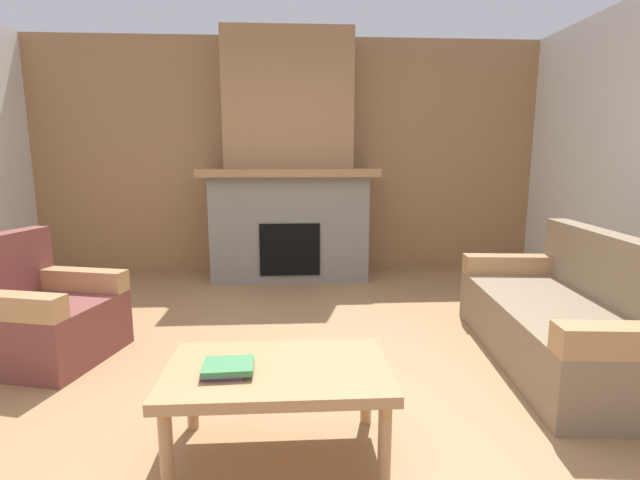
# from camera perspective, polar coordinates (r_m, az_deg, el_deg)

# --- Properties ---
(ground) EXTENTS (9.00, 9.00, 0.00)m
(ground) POSITION_cam_1_polar(r_m,az_deg,el_deg) (2.98, -3.78, -16.96)
(ground) COLOR #9E754C
(wall_back_wood_panel) EXTENTS (6.00, 0.12, 2.70)m
(wall_back_wood_panel) POSITION_cam_1_polar(r_m,az_deg,el_deg) (5.65, -3.79, 10.05)
(wall_back_wood_panel) COLOR #997047
(wall_back_wood_panel) RESTS_ON ground
(fireplace) EXTENTS (1.90, 0.82, 2.70)m
(fireplace) POSITION_cam_1_polar(r_m,az_deg,el_deg) (5.28, -3.79, 8.02)
(fireplace) COLOR gray
(fireplace) RESTS_ON ground
(couch) EXTENTS (1.01, 1.87, 0.85)m
(couch) POSITION_cam_1_polar(r_m,az_deg,el_deg) (3.55, 28.13, -8.61)
(couch) COLOR #847056
(couch) RESTS_ON ground
(armchair) EXTENTS (0.92, 0.92, 0.85)m
(armchair) POSITION_cam_1_polar(r_m,az_deg,el_deg) (3.69, -30.92, -8.05)
(armchair) COLOR brown
(armchair) RESTS_ON ground
(coffee_table) EXTENTS (1.00, 0.60, 0.43)m
(coffee_table) POSITION_cam_1_polar(r_m,az_deg,el_deg) (2.19, -5.15, -16.46)
(coffee_table) COLOR tan
(coffee_table) RESTS_ON ground
(book_stack_near_edge) EXTENTS (0.22, 0.20, 0.05)m
(book_stack_near_edge) POSITION_cam_1_polar(r_m,az_deg,el_deg) (2.13, -11.31, -15.02)
(book_stack_near_edge) COLOR #7A3D84
(book_stack_near_edge) RESTS_ON coffee_table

